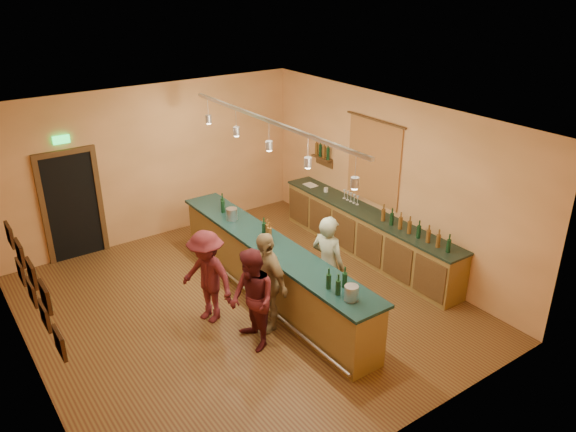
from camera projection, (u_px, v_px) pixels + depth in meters
floor at (243, 307)px, 9.52m from camera, size 7.00×7.00×0.00m
ceiling at (236, 122)px, 8.22m from camera, size 6.50×7.00×0.02m
wall_back at (152, 163)px, 11.48m from camera, size 6.50×0.02×3.20m
wall_front at (400, 328)px, 6.26m from camera, size 6.50×0.02×3.20m
wall_left at (21, 283)px, 7.16m from camera, size 0.02×7.00×3.20m
wall_right at (388, 180)px, 10.58m from camera, size 0.02×7.00×3.20m
doorway at (72, 204)px, 10.76m from camera, size 1.15×0.09×2.48m
tapestry at (374, 162)px, 10.77m from camera, size 0.03×1.40×1.60m
bottle_shelf at (322, 152)px, 11.93m from camera, size 0.17×0.55×0.54m
picture_grid at (33, 283)px, 6.48m from camera, size 0.06×2.20×0.70m
back_counter at (367, 234)px, 11.02m from camera, size 0.60×4.55×1.27m
tasting_bar at (271, 266)px, 9.57m from camera, size 0.73×5.10×1.38m
pendant_track at (269, 131)px, 8.61m from camera, size 0.11×4.60×0.50m
bartender at (328, 265)px, 9.13m from camera, size 0.55×0.70×1.71m
customer_a at (252, 300)px, 8.25m from camera, size 0.69×0.84×1.60m
customer_b at (266, 281)px, 8.69m from camera, size 0.49×1.00×1.66m
customer_c at (207, 277)px, 8.89m from camera, size 0.88×1.15×1.58m
bar_stool at (265, 241)px, 10.72m from camera, size 0.31×0.31×0.64m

